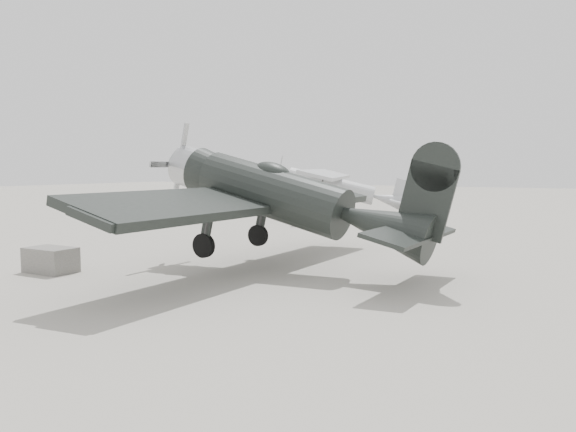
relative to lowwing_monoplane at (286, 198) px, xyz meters
name	(u,v)px	position (x,y,z in m)	size (l,w,h in m)	color
ground	(275,270)	(-0.48, 0.09, -2.30)	(160.00, 160.00, 0.00)	gray
lowwing_monoplane	(286,198)	(0.00, 0.00, 0.00)	(9.65, 13.39, 4.35)	black
highwing_monoplane	(336,183)	(-7.12, 19.14, -0.10)	(8.88, 12.30, 3.51)	#A9ABAF
equipment_block	(51,260)	(-6.32, -3.72, -1.91)	(1.56, 0.97, 0.78)	#5F5C58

